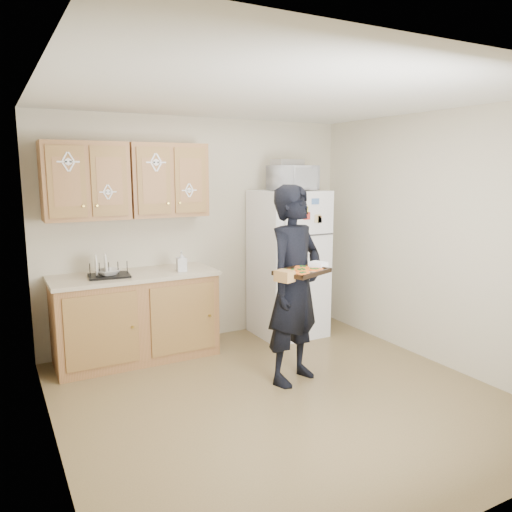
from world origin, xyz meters
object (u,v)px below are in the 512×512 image
at_px(refrigerator, 288,263).
at_px(microwave, 293,178).
at_px(person, 295,285).
at_px(baking_tray, 302,272).
at_px(dish_rack, 109,269).

height_order(refrigerator, microwave, microwave).
bearing_deg(person, baking_tray, -133.21).
bearing_deg(dish_rack, microwave, -1.85).
height_order(refrigerator, person, person).
height_order(refrigerator, baking_tray, refrigerator).
bearing_deg(microwave, dish_rack, 170.99).
xyz_separation_m(microwave, dish_rack, (-2.07, 0.07, -0.86)).
relative_size(refrigerator, dish_rack, 4.36).
relative_size(baking_tray, dish_rack, 1.11).
bearing_deg(dish_rack, baking_tray, -48.69).
bearing_deg(refrigerator, microwave, -71.17).
relative_size(person, microwave, 3.55).
distance_m(baking_tray, microwave, 1.77).
relative_size(refrigerator, baking_tray, 3.93).
bearing_deg(dish_rack, person, -40.29).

